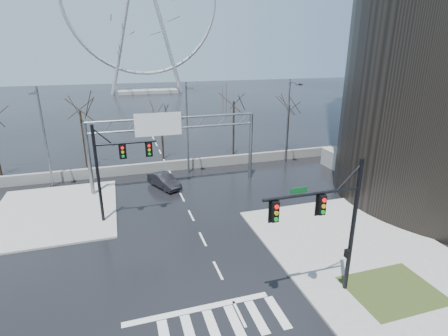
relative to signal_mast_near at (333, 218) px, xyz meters
name	(u,v)px	position (x,y,z in m)	size (l,w,h in m)	color
ground	(218,270)	(-5.14, 4.04, -4.87)	(260.00, 260.00, 0.00)	black
sidewalk_right_ext	(336,231)	(4.86, 6.04, -4.80)	(12.00, 10.00, 0.15)	gray
sidewalk_far	(55,212)	(-16.14, 16.04, -4.80)	(10.00, 12.00, 0.15)	gray
grass_strip	(393,290)	(3.86, -0.96, -4.72)	(5.00, 4.00, 0.02)	#2D3616
barrier_wall	(169,166)	(-5.14, 24.04, -4.32)	(52.00, 0.50, 1.10)	slate
signal_mast_near	(333,218)	(0.00, 0.00, 0.00)	(5.52, 0.41, 8.00)	black
signal_mast_far	(112,164)	(-11.01, 13.00, -0.04)	(4.72, 0.41, 8.00)	black
sign_gantry	(170,137)	(-5.52, 19.00, 0.31)	(16.36, 0.40, 7.60)	slate
streetlight_left	(43,131)	(-17.14, 22.20, 1.01)	(0.50, 2.55, 10.00)	slate
streetlight_mid	(188,122)	(-3.14, 22.20, 1.01)	(0.50, 2.55, 10.00)	slate
streetlight_right	(289,116)	(8.86, 22.20, 1.01)	(0.50, 2.55, 10.00)	slate
tree_left	(81,118)	(-14.14, 27.54, 1.10)	(3.75, 3.75, 7.50)	black
tree_center	(161,119)	(-5.14, 28.54, 0.30)	(3.25, 3.25, 6.50)	black
tree_right	(234,108)	(3.86, 27.54, 1.34)	(3.90, 3.90, 7.80)	black
tree_far_right	(289,110)	(11.86, 28.04, 0.54)	(3.40, 3.40, 6.80)	black
ferris_wheel	(142,1)	(-0.14, 99.04, 21.26)	(45.00, 6.00, 50.91)	gray
car	(164,181)	(-6.38, 19.02, -4.17)	(1.49, 4.26, 1.40)	black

